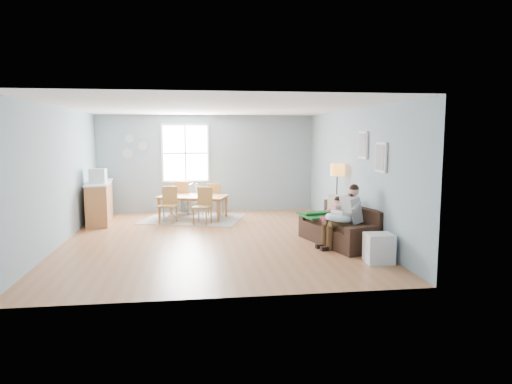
{
  "coord_description": "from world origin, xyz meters",
  "views": [
    {
      "loc": [
        -0.38,
        -9.34,
        2.15
      ],
      "look_at": [
        0.87,
        -0.24,
        1.0
      ],
      "focal_mm": 32.0,
      "sensor_mm": 36.0,
      "label": 1
    }
  ],
  "objects": [
    {
      "name": "dining_table",
      "position": [
        -0.42,
        2.35,
        0.3
      ],
      "size": [
        1.93,
        1.45,
        0.6
      ],
      "primitive_type": "imported",
      "rotation": [
        0.0,
        0.0,
        -0.32
      ],
      "color": "olive",
      "rests_on": "rug"
    },
    {
      "name": "father",
      "position": [
        2.46,
        -1.07,
        0.65
      ],
      "size": [
        0.9,
        0.52,
        1.22
      ],
      "color": "#959597",
      "rests_on": "sofa"
    },
    {
      "name": "storage_cube",
      "position": [
        2.69,
        -2.16,
        0.25
      ],
      "size": [
        0.47,
        0.42,
        0.5
      ],
      "color": "silver",
      "rests_on": "room"
    },
    {
      "name": "rug",
      "position": [
        -0.42,
        2.35,
        0.01
      ],
      "size": [
        2.84,
        2.44,
        0.01
      ],
      "primitive_type": "cube",
      "rotation": [
        0.0,
        0.0,
        -0.29
      ],
      "color": "#9A938D",
      "rests_on": "room"
    },
    {
      "name": "green_throw",
      "position": [
        2.27,
        -0.2,
        0.48
      ],
      "size": [
        1.0,
        0.92,
        0.04
      ],
      "primitive_type": "cube",
      "rotation": [
        0.0,
        0.0,
        0.21
      ],
      "color": "#124F20",
      "rests_on": "sofa"
    },
    {
      "name": "toddler",
      "position": [
        2.39,
        -0.63,
        0.64
      ],
      "size": [
        0.48,
        0.29,
        0.73
      ],
      "color": "silver",
      "rests_on": "sofa"
    },
    {
      "name": "chair_se",
      "position": [
        -0.16,
        1.65,
        0.5
      ],
      "size": [
        0.53,
        0.53,
        0.89
      ],
      "color": "olive",
      "rests_on": "rug"
    },
    {
      "name": "room",
      "position": [
        0.0,
        0.0,
        2.42
      ],
      "size": [
        8.4,
        9.4,
        3.9
      ],
      "color": "#9E5F38"
    },
    {
      "name": "pictures",
      "position": [
        2.97,
        -1.05,
        1.85
      ],
      "size": [
        0.05,
        1.34,
        0.74
      ],
      "color": "white",
      "rests_on": "room"
    },
    {
      "name": "nursing_pillow",
      "position": [
        2.32,
        -1.11,
        0.59
      ],
      "size": [
        0.65,
        0.64,
        0.2
      ],
      "primitive_type": "torus",
      "rotation": [
        0.0,
        0.14,
        0.38
      ],
      "color": "#CBEFFF",
      "rests_on": "father"
    },
    {
      "name": "sofa",
      "position": [
        2.5,
        -0.79,
        0.27
      ],
      "size": [
        1.27,
        2.02,
        0.76
      ],
      "color": "black",
      "rests_on": "room"
    },
    {
      "name": "wall_plates",
      "position": [
        -2.0,
        3.47,
        1.83
      ],
      "size": [
        0.67,
        0.02,
        0.66
      ],
      "color": "#8A9BA6",
      "rests_on": "room"
    },
    {
      "name": "beige_pillow",
      "position": [
        2.56,
        -0.26,
        0.69
      ],
      "size": [
        0.29,
        0.45,
        0.44
      ],
      "primitive_type": "cube",
      "rotation": [
        0.0,
        0.0,
        0.41
      ],
      "color": "#C7B598",
      "rests_on": "sofa"
    },
    {
      "name": "counter",
      "position": [
        -2.7,
        2.25,
        0.51
      ],
      "size": [
        0.69,
        1.84,
        1.01
      ],
      "color": "olive",
      "rests_on": "room"
    },
    {
      "name": "baby_swing",
      "position": [
        -0.46,
        3.1,
        0.38
      ],
      "size": [
        0.96,
        0.97,
        0.83
      ],
      "color": "silver",
      "rests_on": "room"
    },
    {
      "name": "floor_lamp",
      "position": [
        2.8,
        0.49,
        1.25
      ],
      "size": [
        0.3,
        0.3,
        1.51
      ],
      "color": "black",
      "rests_on": "room"
    },
    {
      "name": "monitor",
      "position": [
        -2.65,
        1.91,
        1.18
      ],
      "size": [
        0.37,
        0.35,
        0.35
      ],
      "color": "silver",
      "rests_on": "counter"
    },
    {
      "name": "chair_nw",
      "position": [
        -0.67,
        3.05,
        0.52
      ],
      "size": [
        0.54,
        0.54,
        0.92
      ],
      "color": "olive",
      "rests_on": "rug"
    },
    {
      "name": "chair_ne",
      "position": [
        0.17,
        2.8,
        0.49
      ],
      "size": [
        0.49,
        0.49,
        0.87
      ],
      "color": "olive",
      "rests_on": "rug"
    },
    {
      "name": "infant",
      "position": [
        2.31,
        -1.08,
        0.67
      ],
      "size": [
        0.23,
        0.35,
        0.13
      ],
      "color": "silver",
      "rests_on": "nursing_pillow"
    },
    {
      "name": "window",
      "position": [
        -0.6,
        3.46,
        1.65
      ],
      "size": [
        1.32,
        0.08,
        1.62
      ],
      "color": "white",
      "rests_on": "room"
    },
    {
      "name": "chair_sw",
      "position": [
        -1.0,
        1.9,
        0.51
      ],
      "size": [
        0.5,
        0.5,
        0.9
      ],
      "color": "olive",
      "rests_on": "rug"
    }
  ]
}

